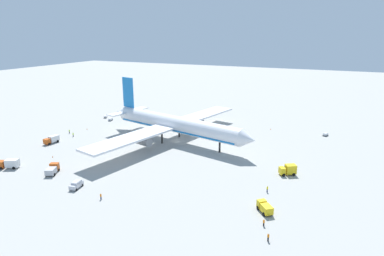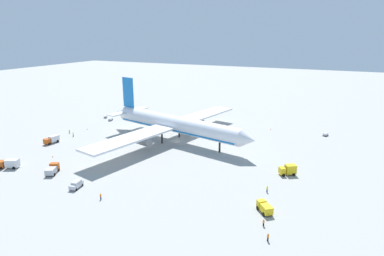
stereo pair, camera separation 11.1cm
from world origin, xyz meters
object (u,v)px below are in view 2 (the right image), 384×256
object	(u,v)px
service_truck_0	(265,207)
traffic_cone_3	(271,129)
service_truck_1	(52,169)
ground_worker_4	(69,131)
ground_worker_3	(101,196)
baggage_cart_0	(326,134)
service_truck_4	(52,139)
traffic_cone_1	(87,129)
service_truck_3	(288,170)
baggage_cart_1	(106,116)
ground_worker_0	(268,237)
baggage_cart_2	(111,119)
ground_worker_1	(73,135)
airliner	(174,124)
ground_worker_2	(264,223)
traffic_cone_0	(53,157)
traffic_cone_2	(207,116)
traffic_cone_4	(153,113)
service_truck_2	(9,163)
service_van	(76,184)
ground_worker_5	(267,189)

from	to	relation	value
service_truck_0	traffic_cone_3	size ratio (longest dim) A/B	8.82
service_truck_1	ground_worker_4	world-z (taller)	service_truck_1
ground_worker_3	baggage_cart_0	bearing A→B (deg)	59.14
service_truck_4	traffic_cone_1	world-z (taller)	service_truck_4
service_truck_1	service_truck_3	xyz separation A→B (m)	(63.97, 28.39, 0.31)
service_truck_0	baggage_cart_0	size ratio (longest dim) A/B	1.52
baggage_cart_1	ground_worker_0	distance (m)	115.96
baggage_cart_2	ground_worker_1	bearing A→B (deg)	-84.93
airliner	service_truck_0	distance (m)	58.49
ground_worker_2	traffic_cone_0	world-z (taller)	ground_worker_2
baggage_cart_0	ground_worker_0	bearing A→B (deg)	-94.50
traffic_cone_2	traffic_cone_4	xyz separation A→B (m)	(-27.61, -6.68, 0.00)
service_truck_2	baggage_cart_1	bearing A→B (deg)	102.56
ground_worker_1	traffic_cone_2	distance (m)	65.37
service_truck_0	traffic_cone_3	world-z (taller)	service_truck_0
service_van	traffic_cone_2	size ratio (longest dim) A/B	8.15
service_van	traffic_cone_1	xyz separation A→B (m)	(-36.43, 44.65, -0.76)
ground_worker_5	traffic_cone_0	xyz separation A→B (m)	(-71.24, -5.01, -0.63)
ground_worker_5	traffic_cone_1	world-z (taller)	ground_worker_5
traffic_cone_2	ground_worker_2	bearing A→B (deg)	-60.72
baggage_cart_2	traffic_cone_2	world-z (taller)	baggage_cart_2
ground_worker_0	ground_worker_4	size ratio (longest dim) A/B	1.06
service_van	service_truck_1	bearing A→B (deg)	162.14
traffic_cone_1	traffic_cone_4	xyz separation A→B (m)	(10.81, 37.45, 0.00)
airliner	service_van	world-z (taller)	airliner
service_truck_3	baggage_cart_2	size ratio (longest dim) A/B	1.56
airliner	baggage_cart_1	size ratio (longest dim) A/B	23.30
service_van	baggage_cart_1	bearing A→B (deg)	123.39
service_truck_4	ground_worker_3	xyz separation A→B (m)	(45.99, -27.26, -0.65)
baggage_cart_0	ground_worker_0	xyz separation A→B (m)	(-6.33, -80.36, 0.22)
service_truck_3	traffic_cone_1	xyz separation A→B (m)	(-87.03, 11.95, -1.37)
baggage_cart_2	traffic_cone_1	distance (m)	16.70
airliner	traffic_cone_3	size ratio (longest dim) A/B	141.41
service_truck_2	ground_worker_3	world-z (taller)	service_truck_2
baggage_cart_2	traffic_cone_0	xyz separation A→B (m)	(13.04, -47.29, -0.40)
airliner	baggage_cart_0	world-z (taller)	airliner
baggage_cart_0	service_truck_4	bearing A→B (deg)	-150.44
service_truck_4	ground_worker_2	world-z (taller)	service_truck_4
service_truck_3	baggage_cart_0	world-z (taller)	service_truck_3
ground_worker_0	ground_worker_2	size ratio (longest dim) A/B	1.08
service_truck_3	ground_worker_3	distance (m)	53.46
service_truck_4	baggage_cart_0	xyz separation A→B (m)	(94.22, 53.45, -0.79)
ground_worker_0	ground_worker_1	xyz separation A→B (m)	(-86.60, 36.49, -0.03)
ground_worker_3	traffic_cone_4	distance (m)	91.68
service_truck_0	ground_worker_0	size ratio (longest dim) A/B	2.74
baggage_cart_2	ground_worker_0	world-z (taller)	ground_worker_0
service_truck_0	traffic_cone_3	bearing A→B (deg)	100.45
traffic_cone_4	ground_worker_0	bearing A→B (deg)	-47.24
service_truck_3	traffic_cone_0	size ratio (longest dim) A/B	9.52
baggage_cart_0	baggage_cart_1	world-z (taller)	baggage_cart_0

